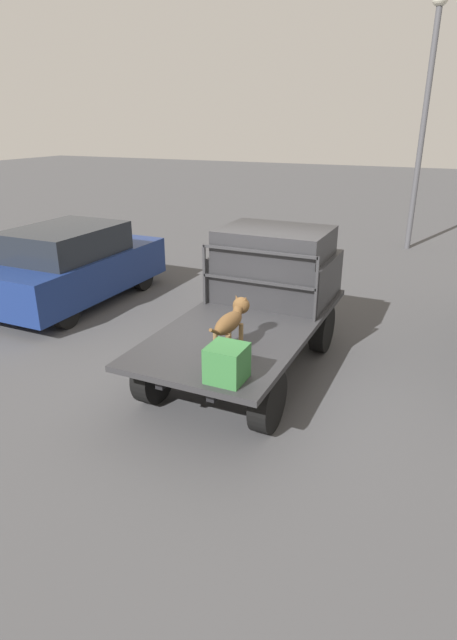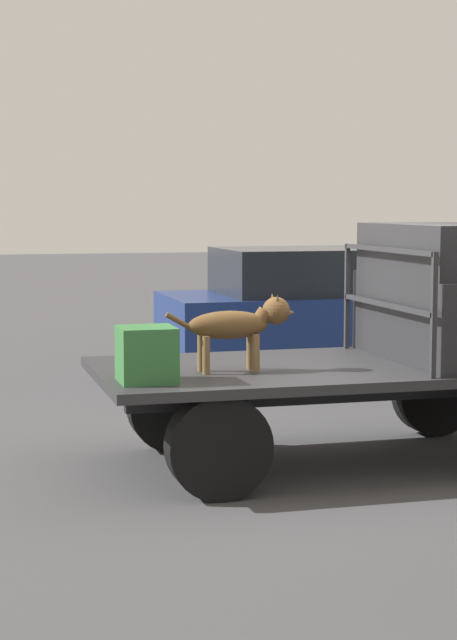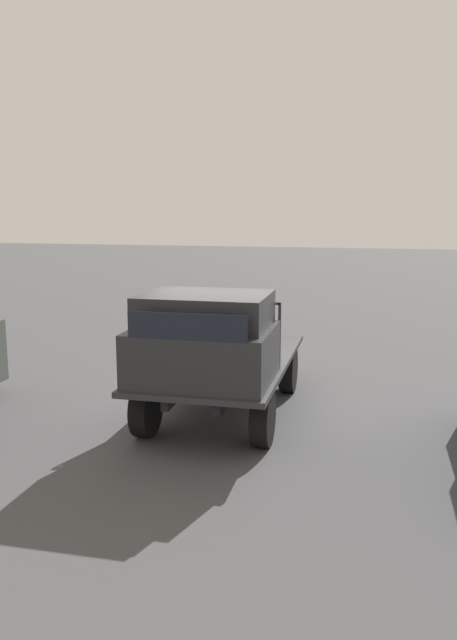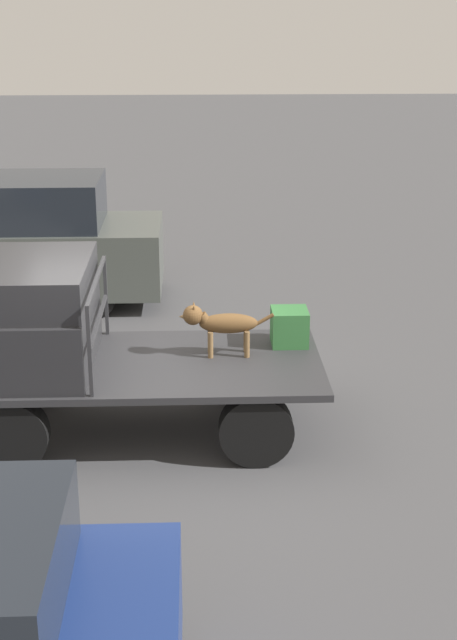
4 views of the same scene
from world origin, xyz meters
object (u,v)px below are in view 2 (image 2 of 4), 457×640
at_px(dog, 242,323).
at_px(parked_sedan, 319,311).
at_px(flatbed_truck, 340,391).
at_px(cargo_crate, 147,354).

relative_size(dog, parked_sedan, 0.26).
relative_size(flatbed_truck, dog, 3.85).
distance_m(flatbed_truck, parked_sedan, 4.78).
xyz_separation_m(dog, cargo_crate, (-0.84, -0.32, -0.18)).
bearing_deg(cargo_crate, dog, 20.66).
bearing_deg(dog, flatbed_truck, 12.98).
bearing_deg(cargo_crate, flatbed_truck, 15.71).
height_order(flatbed_truck, dog, dog).
bearing_deg(flatbed_truck, dog, -169.02).
relative_size(flatbed_truck, cargo_crate, 9.81).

